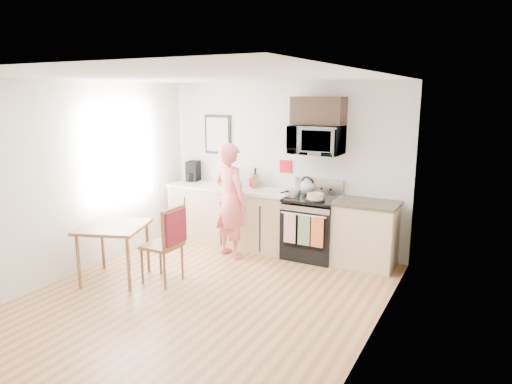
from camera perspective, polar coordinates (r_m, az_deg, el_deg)
The scene contains 28 objects.
floor at distance 5.68m, azimuth -6.71°, elevation -13.12°, with size 4.60×4.60×0.00m, color brown.
back_wall at distance 7.23m, azimuth 3.41°, elevation 3.26°, with size 4.00×0.04×2.60m, color beige.
front_wall at distance 3.69m, azimuth -28.05°, elevation -6.96°, with size 4.00×0.04×2.60m, color beige.
left_wall at distance 6.59m, azimuth -21.48°, elevation 1.56°, with size 0.04×4.60×2.60m, color beige.
right_wall at distance 4.45m, azimuth 14.61°, elevation -2.77°, with size 0.04×4.60×2.60m, color beige.
ceiling at distance 5.14m, azimuth -7.44°, elevation 14.10°, with size 4.00×4.60×0.04m, color white.
window at distance 7.07m, azimuth -16.55°, elevation 4.62°, with size 0.06×1.40×1.50m.
cabinet_left at distance 7.51m, azimuth -3.19°, elevation -3.03°, with size 2.10×0.60×0.90m, color tan.
countertop_left at distance 7.40m, azimuth -3.24°, elevation 0.48°, with size 2.14×0.64×0.04m, color #F1E6CF.
cabinet_right at distance 6.68m, azimuth 13.50°, elevation -5.29°, with size 0.84×0.60×0.90m, color tan.
countertop_right at distance 6.56m, azimuth 13.70°, elevation -1.37°, with size 0.88×0.64×0.04m, color black.
range at distance 6.89m, azimuth 6.98°, elevation -4.62°, with size 0.76×0.70×1.16m.
microwave at distance 6.73m, azimuth 7.59°, elevation 6.46°, with size 0.76×0.51×0.42m, color #AEAEB3.
upper_cabinet at distance 6.75m, azimuth 7.83°, elevation 10.04°, with size 0.76×0.35×0.40m, color black.
wall_art at distance 7.73m, azimuth -4.81°, elevation 7.18°, with size 0.50×0.04×0.65m.
wall_trivet at distance 7.20m, azimuth 3.73°, elevation 3.21°, with size 0.20×0.02×0.20m, color red.
person at distance 6.79m, azimuth -3.19°, elevation -1.10°, with size 0.63×0.41×1.72m, color #CE3B38.
dining_table at distance 6.23m, azimuth -17.42°, elevation -4.77°, with size 0.89×0.89×0.75m.
chair at distance 5.93m, azimuth -10.69°, elevation -5.31°, with size 0.48×0.43×1.02m.
knife_block at distance 7.31m, azimuth -0.12°, elevation 1.37°, with size 0.10×0.14×0.22m, color brown.
utensil_crock at distance 7.42m, azimuth -0.47°, elevation 1.74°, with size 0.11×0.11×0.33m.
fruit_bowl at distance 7.38m, azimuth -2.31°, elevation 0.90°, with size 0.24×0.24×0.09m.
milk_carton at distance 7.50m, azimuth -4.01°, elevation 1.84°, with size 0.10×0.10×0.27m, color tan.
coffee_maker at distance 7.95m, azimuth -7.90°, elevation 2.53°, with size 0.24×0.31×0.34m.
bread_bag at distance 7.23m, azimuth -2.96°, elevation 0.75°, with size 0.26×0.12×0.10m, color tan.
cake at distance 6.59m, azimuth 7.40°, elevation -0.61°, with size 0.29×0.29×0.10m.
kettle at distance 6.99m, azimuth 6.40°, elevation 0.74°, with size 0.21×0.21×0.27m.
pot at distance 6.78m, azimuth 4.60°, elevation -0.12°, with size 0.21×0.36×0.11m.
Camera 1 is at (2.95, -4.20, 2.42)m, focal length 32.00 mm.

